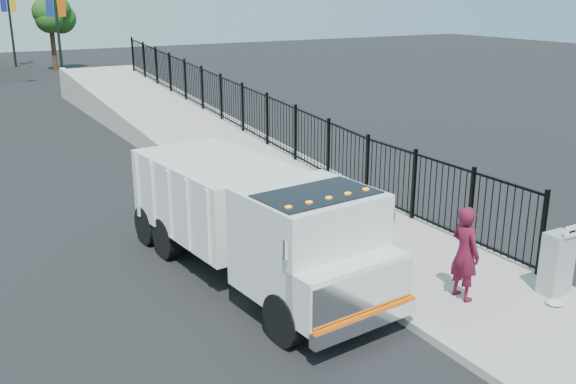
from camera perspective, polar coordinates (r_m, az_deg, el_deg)
ground at (r=13.58m, az=4.88°, el=-7.79°), size 120.00×120.00×0.00m
sidewalk at (r=13.36m, az=16.76°, el=-8.67°), size 3.55×12.00×0.12m
curb at (r=12.14m, az=10.34°, el=-10.84°), size 0.30×12.00×0.16m
ramp at (r=28.23m, az=-10.19°, el=5.34°), size 3.95×24.06×3.19m
iron_fence at (r=24.96m, az=-4.03°, el=6.12°), size 0.10×28.00×1.80m
truck at (r=13.05m, az=-2.98°, el=-2.30°), size 2.96×7.31×2.44m
worker at (r=12.61m, az=15.45°, el=-5.26°), size 0.46×0.68×1.84m
utility_cabinet at (r=13.50m, az=22.77°, el=-5.86°), size 0.55×0.40×1.25m
arrow_sign at (r=13.13m, az=23.89°, el=-3.21°), size 0.35×0.04×0.22m
debris at (r=13.25m, az=22.63°, el=-9.05°), size 0.34×0.34×0.09m
light_pole_1 at (r=43.80m, az=-20.29°, el=14.54°), size 3.78×0.22×8.00m
light_pole_3 at (r=56.19m, az=-23.87°, el=14.56°), size 3.78×0.22×8.00m
tree_1 at (r=52.64m, az=-20.37°, el=14.34°), size 2.12×2.12×5.06m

